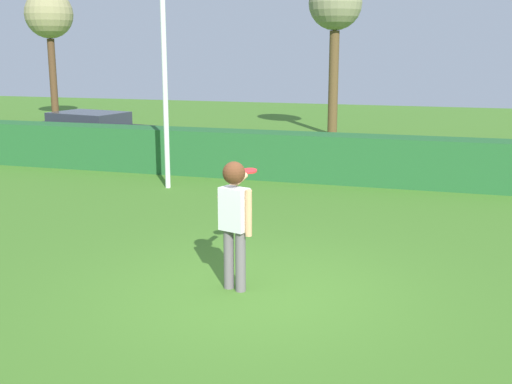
{
  "coord_description": "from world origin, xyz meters",
  "views": [
    {
      "loc": [
        2.39,
        -7.9,
        3.22
      ],
      "look_at": [
        -0.3,
        0.99,
        1.15
      ],
      "focal_mm": 45.39,
      "sensor_mm": 36.0,
      "label": 1
    }
  ],
  "objects_px": {
    "lamppost": "(163,23)",
    "oak_tree": "(335,8)",
    "frisbee": "(249,171)",
    "parked_car_black": "(90,130)",
    "bare_elm_tree": "(49,17)",
    "person": "(235,211)"
  },
  "relations": [
    {
      "from": "frisbee",
      "to": "parked_car_black",
      "type": "relative_size",
      "value": 0.05
    },
    {
      "from": "lamppost",
      "to": "parked_car_black",
      "type": "xyz_separation_m",
      "value": [
        -4.65,
        4.32,
        -3.08
      ]
    },
    {
      "from": "bare_elm_tree",
      "to": "oak_tree",
      "type": "relative_size",
      "value": 0.99
    },
    {
      "from": "person",
      "to": "bare_elm_tree",
      "type": "xyz_separation_m",
      "value": [
        -14.54,
        17.59,
        3.46
      ]
    },
    {
      "from": "parked_car_black",
      "to": "oak_tree",
      "type": "height_order",
      "value": "oak_tree"
    },
    {
      "from": "frisbee",
      "to": "lamppost",
      "type": "relative_size",
      "value": 0.03
    },
    {
      "from": "frisbee",
      "to": "bare_elm_tree",
      "type": "height_order",
      "value": "bare_elm_tree"
    },
    {
      "from": "frisbee",
      "to": "parked_car_black",
      "type": "height_order",
      "value": "frisbee"
    },
    {
      "from": "person",
      "to": "bare_elm_tree",
      "type": "height_order",
      "value": "bare_elm_tree"
    },
    {
      "from": "lamppost",
      "to": "oak_tree",
      "type": "height_order",
      "value": "lamppost"
    },
    {
      "from": "frisbee",
      "to": "lamppost",
      "type": "distance_m",
      "value": 6.5
    },
    {
      "from": "person",
      "to": "frisbee",
      "type": "relative_size",
      "value": 7.73
    },
    {
      "from": "lamppost",
      "to": "frisbee",
      "type": "bearing_deg",
      "value": -54.19
    },
    {
      "from": "frisbee",
      "to": "bare_elm_tree",
      "type": "xyz_separation_m",
      "value": [
        -14.48,
        16.75,
        3.07
      ]
    },
    {
      "from": "parked_car_black",
      "to": "person",
      "type": "bearing_deg",
      "value": -50.68
    },
    {
      "from": "parked_car_black",
      "to": "oak_tree",
      "type": "relative_size",
      "value": 0.77
    },
    {
      "from": "lamppost",
      "to": "oak_tree",
      "type": "distance_m",
      "value": 10.8
    },
    {
      "from": "oak_tree",
      "to": "frisbee",
      "type": "bearing_deg",
      "value": -84.23
    },
    {
      "from": "oak_tree",
      "to": "lamppost",
      "type": "bearing_deg",
      "value": -100.68
    },
    {
      "from": "bare_elm_tree",
      "to": "oak_tree",
      "type": "bearing_deg",
      "value": -5.46
    },
    {
      "from": "bare_elm_tree",
      "to": "person",
      "type": "bearing_deg",
      "value": -50.43
    },
    {
      "from": "oak_tree",
      "to": "bare_elm_tree",
      "type": "bearing_deg",
      "value": 174.54
    }
  ]
}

